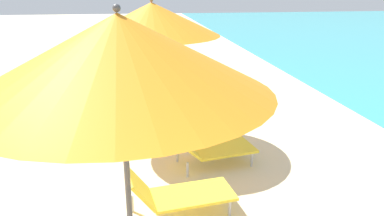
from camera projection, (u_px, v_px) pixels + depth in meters
umbrella_second at (119, 54)px, 2.70m from camera, size 2.35×2.35×2.67m
lounger_second_shoreside at (177, 193)px, 4.57m from camera, size 1.39×0.73×0.66m
umbrella_farthest at (152, 19)px, 6.22m from camera, size 2.36×2.36×2.59m
lounger_farthest_shoreside at (199, 105)px, 8.18m from camera, size 1.58×0.69×0.50m
lounger_farthest_inland at (212, 147)px, 5.89m from camera, size 1.41×0.85×0.59m
person_walking_mid at (103, 48)px, 11.35m from camera, size 0.41×0.40×1.56m
person_walking_far at (141, 45)px, 10.84m from camera, size 0.35×0.42×1.79m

